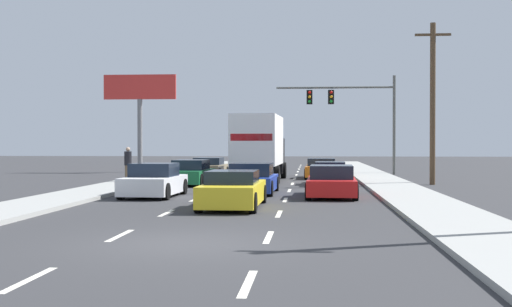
# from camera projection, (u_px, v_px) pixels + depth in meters

# --- Properties ---
(ground_plane) EXTENTS (140.00, 140.00, 0.00)m
(ground_plane) POSITION_uv_depth(u_px,v_px,m) (265.00, 180.00, 39.11)
(ground_plane) COLOR #333335
(sidewalk_right) EXTENTS (2.51, 80.00, 0.14)m
(sidewalk_right) POSITION_uv_depth(u_px,v_px,m) (388.00, 184.00, 33.60)
(sidewalk_right) COLOR #9E9E99
(sidewalk_right) RESTS_ON ground_plane
(sidewalk_left) EXTENTS (2.51, 80.00, 0.14)m
(sidewalk_left) POSITION_uv_depth(u_px,v_px,m) (132.00, 183.00, 34.65)
(sidewalk_left) COLOR #9E9E99
(sidewalk_left) RESTS_ON ground_plane
(lane_markings) EXTENTS (3.54, 62.00, 0.01)m
(lane_markings) POSITION_uv_depth(u_px,v_px,m) (260.00, 184.00, 35.20)
(lane_markings) COLOR silver
(lane_markings) RESTS_ON ground_plane
(car_tan) EXTENTS (2.01, 4.09, 1.24)m
(car_tan) POSITION_uv_depth(u_px,v_px,m) (209.00, 168.00, 41.30)
(car_tan) COLOR tan
(car_tan) RESTS_ON ground_plane
(car_green) EXTENTS (2.01, 4.40, 1.28)m
(car_green) POSITION_uv_depth(u_px,v_px,m) (191.00, 173.00, 34.14)
(car_green) COLOR #196B38
(car_green) RESTS_ON ground_plane
(car_white) EXTENTS (2.06, 4.12, 1.33)m
(car_white) POSITION_uv_depth(u_px,v_px,m) (154.00, 182.00, 26.57)
(car_white) COLOR white
(car_white) RESTS_ON ground_plane
(box_truck) EXTENTS (2.71, 8.32, 3.61)m
(box_truck) POSITION_uv_depth(u_px,v_px,m) (259.00, 144.00, 37.43)
(box_truck) COLOR white
(box_truck) RESTS_ON ground_plane
(car_blue) EXTENTS (2.06, 4.30, 1.29)m
(car_blue) POSITION_uv_depth(u_px,v_px,m) (252.00, 180.00, 28.24)
(car_blue) COLOR #1E389E
(car_blue) RESTS_ON ground_plane
(car_yellow) EXTENTS (1.93, 4.70, 1.22)m
(car_yellow) POSITION_uv_depth(u_px,v_px,m) (233.00, 190.00, 22.08)
(car_yellow) COLOR yellow
(car_yellow) RESTS_ON ground_plane
(car_orange) EXTENTS (2.04, 4.60, 1.21)m
(car_orange) POSITION_uv_depth(u_px,v_px,m) (321.00, 169.00, 40.70)
(car_orange) COLOR orange
(car_orange) RESTS_ON ground_plane
(car_maroon) EXTENTS (1.91, 4.44, 1.16)m
(car_maroon) POSITION_uv_depth(u_px,v_px,m) (330.00, 174.00, 34.65)
(car_maroon) COLOR maroon
(car_maroon) RESTS_ON ground_plane
(car_red) EXTENTS (2.06, 4.71, 1.25)m
(car_red) POSITION_uv_depth(u_px,v_px,m) (331.00, 182.00, 26.53)
(car_red) COLOR red
(car_red) RESTS_ON ground_plane
(traffic_signal_mast) EXTENTS (8.06, 0.69, 6.69)m
(traffic_signal_mast) POSITION_uv_depth(u_px,v_px,m) (345.00, 104.00, 45.76)
(traffic_signal_mast) COLOR #595B56
(traffic_signal_mast) RESTS_ON ground_plane
(utility_pole_mid) EXTENTS (1.80, 0.28, 8.22)m
(utility_pole_mid) POSITION_uv_depth(u_px,v_px,m) (433.00, 101.00, 34.24)
(utility_pole_mid) COLOR brown
(utility_pole_mid) RESTS_ON ground_plane
(roadside_billboard) EXTENTS (5.37, 0.36, 7.15)m
(roadside_billboard) POSITION_uv_depth(u_px,v_px,m) (140.00, 100.00, 49.49)
(roadside_billboard) COLOR slate
(roadside_billboard) RESTS_ON ground_plane
(pedestrian_near_corner) EXTENTS (0.38, 0.38, 1.77)m
(pedestrian_near_corner) POSITION_uv_depth(u_px,v_px,m) (128.00, 164.00, 34.92)
(pedestrian_near_corner) COLOR brown
(pedestrian_near_corner) RESTS_ON sidewalk_left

